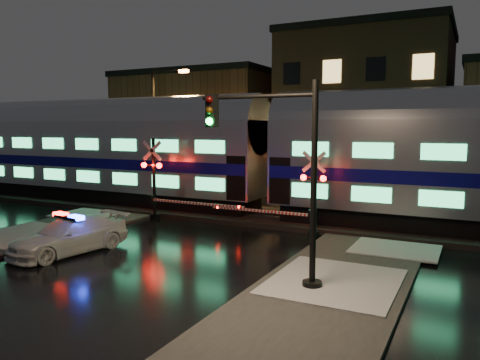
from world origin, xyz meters
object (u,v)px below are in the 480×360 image
crossing_signal_left (159,187)px  streetlight (157,123)px  police_car (69,235)px  traffic_light (282,180)px  crossing_signal_right (305,201)px

crossing_signal_left → streetlight: streetlight is taller
police_car → traffic_light: size_ratio=0.81×
traffic_light → streetlight: size_ratio=0.70×
police_car → crossing_signal_right: (6.76, 6.15, 0.87)m
police_car → crossing_signal_right: 9.18m
crossing_signal_left → traffic_light: size_ratio=0.98×
police_car → streetlight: 14.62m
crossing_signal_right → traffic_light: size_ratio=0.90×
crossing_signal_right → streetlight: 14.45m
streetlight → crossing_signal_right: bearing=-28.4°
streetlight → crossing_signal_left: bearing=-53.0°
crossing_signal_right → traffic_light: (1.39, -6.04, 1.55)m
crossing_signal_left → streetlight: bearing=127.0°
crossing_signal_left → crossing_signal_right: bearing=-0.1°
police_car → streetlight: bearing=123.8°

